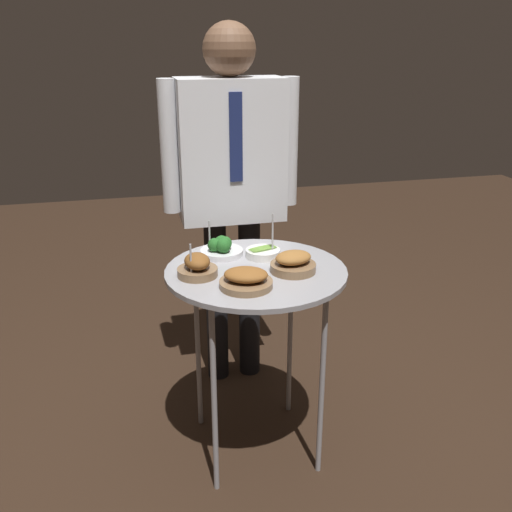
{
  "coord_description": "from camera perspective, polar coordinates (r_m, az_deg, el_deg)",
  "views": [
    {
      "loc": [
        -0.44,
        -1.82,
        1.54
      ],
      "look_at": [
        0.0,
        0.0,
        0.82
      ],
      "focal_mm": 40.0,
      "sensor_mm": 36.0,
      "label": 1
    }
  ],
  "objects": [
    {
      "name": "bowl_asparagus_back_right",
      "position": [
        2.13,
        0.71,
        0.35
      ],
      "size": [
        0.13,
        0.13,
        0.17
      ],
      "color": "white",
      "rests_on": "serving_cart"
    },
    {
      "name": "bowl_roast_near_rim",
      "position": [
        1.87,
        -1.01,
        -2.35
      ],
      "size": [
        0.18,
        0.18,
        0.07
      ],
      "color": "brown",
      "rests_on": "serving_cart"
    },
    {
      "name": "bowl_roast_mid_left",
      "position": [
        1.97,
        -5.89,
        -1.08
      ],
      "size": [
        0.14,
        0.14,
        0.13
      ],
      "color": "brown",
      "rests_on": "serving_cart"
    },
    {
      "name": "waiter_figure",
      "position": [
        2.46,
        -2.51,
        8.77
      ],
      "size": [
        0.59,
        0.22,
        1.6
      ],
      "color": "black",
      "rests_on": "ground_plane"
    },
    {
      "name": "serving_cart",
      "position": [
        2.05,
        0.0,
        -2.9
      ],
      "size": [
        0.65,
        0.65,
        0.77
      ],
      "color": "#939399",
      "rests_on": "ground_plane"
    },
    {
      "name": "bowl_roast_front_right",
      "position": [
        2.0,
        3.73,
        -0.72
      ],
      "size": [
        0.16,
        0.16,
        0.07
      ],
      "color": "brown",
      "rests_on": "serving_cart"
    },
    {
      "name": "bowl_broccoli_mid_right",
      "position": [
        2.14,
        -3.51,
        0.82
      ],
      "size": [
        0.16,
        0.16,
        0.13
      ],
      "color": "silver",
      "rests_on": "serving_cart"
    },
    {
      "name": "ground_plane",
      "position": [
        2.42,
        0.0,
        -18.32
      ],
      "size": [
        8.0,
        8.0,
        0.0
      ],
      "primitive_type": "plane",
      "color": "black"
    }
  ]
}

